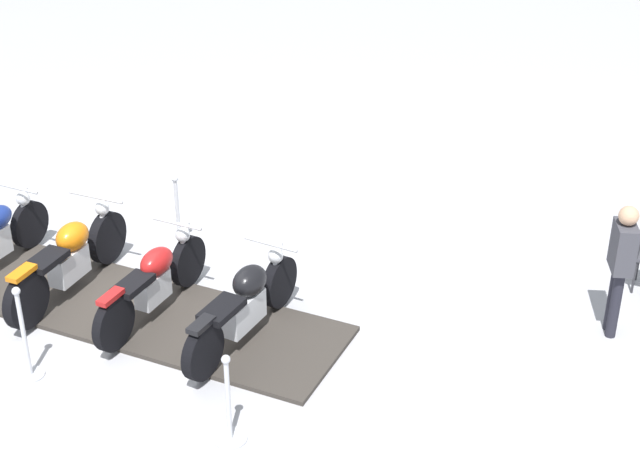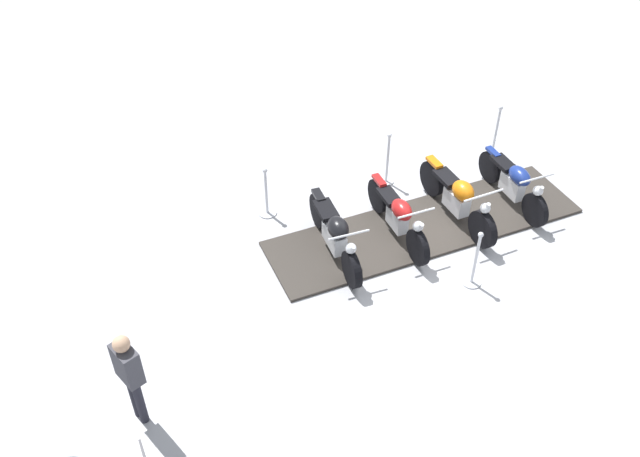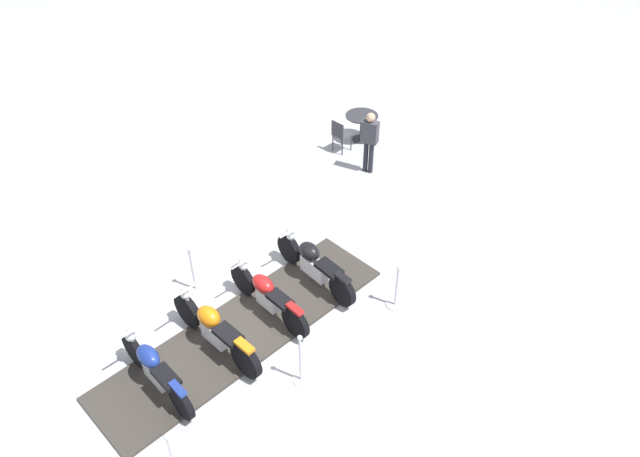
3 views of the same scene
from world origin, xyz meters
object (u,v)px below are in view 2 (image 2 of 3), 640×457
at_px(motorcycle_maroon, 398,216).
at_px(stanchion_right_mid, 474,267).
at_px(motorcycle_navy, 514,183).
at_px(motorcycle_black, 335,234).
at_px(stanchion_left_rear, 495,140).
at_px(bystander_person, 129,372).
at_px(motorcycle_copper, 458,198).
at_px(stanchion_left_mid, 387,165).
at_px(stanchion_left_front, 267,200).

distance_m(motorcycle_maroon, stanchion_right_mid, 1.60).
bearing_deg(motorcycle_navy, motorcycle_black, -89.25).
distance_m(stanchion_left_rear, bystander_person, 8.71).
bearing_deg(motorcycle_copper, stanchion_left_mid, -160.22).
bearing_deg(stanchion_right_mid, stanchion_left_front, -161.86).
height_order(stanchion_left_rear, bystander_person, bystander_person).
distance_m(motorcycle_black, stanchion_left_rear, 4.53).
relative_size(stanchion_left_rear, stanchion_right_mid, 1.03).
distance_m(motorcycle_maroon, stanchion_left_mid, 1.66).
relative_size(motorcycle_black, motorcycle_navy, 1.07).
bearing_deg(stanchion_right_mid, motorcycle_copper, 137.05).
bearing_deg(stanchion_left_rear, motorcycle_copper, -71.33).
bearing_deg(bystander_person, stanchion_left_front, 28.48).
bearing_deg(motorcycle_copper, stanchion_left_rear, 128.19).
distance_m(motorcycle_maroon, stanchion_left_front, 2.43).
bearing_deg(stanchion_left_front, stanchion_left_mid, 69.03).
distance_m(motorcycle_black, stanchion_left_front, 1.69).
relative_size(motorcycle_black, motorcycle_copper, 0.94).
bearing_deg(stanchion_left_front, motorcycle_maroon, 29.36).
xyz_separation_m(motorcycle_maroon, motorcycle_copper, (0.43, 1.12, 0.02)).
bearing_deg(stanchion_right_mid, bystander_person, -106.68).
relative_size(motorcycle_copper, motorcycle_navy, 1.13).
height_order(motorcycle_navy, stanchion_right_mid, stanchion_right_mid).
relative_size(stanchion_right_mid, stanchion_left_front, 1.08).
distance_m(motorcycle_copper, stanchion_right_mid, 1.61).
height_order(motorcycle_black, bystander_person, bystander_person).
bearing_deg(motorcycle_copper, stanchion_left_front, -118.20).
height_order(motorcycle_copper, bystander_person, bystander_person).
distance_m(motorcycle_navy, stanchion_left_mid, 2.37).
height_order(motorcycle_maroon, stanchion_left_mid, stanchion_left_mid).
distance_m(stanchion_left_rear, stanchion_left_mid, 2.46).
bearing_deg(stanchion_left_mid, stanchion_left_rear, 69.03).
distance_m(motorcycle_black, stanchion_left_mid, 2.37).
distance_m(motorcycle_copper, stanchion_left_mid, 1.66).
bearing_deg(motorcycle_maroon, motorcycle_black, -88.90).
relative_size(motorcycle_maroon, stanchion_left_front, 2.01).
relative_size(motorcycle_maroon, motorcycle_copper, 0.92).
bearing_deg(stanchion_left_mid, motorcycle_copper, 0.26).
relative_size(motorcycle_navy, stanchion_left_rear, 1.73).
bearing_deg(motorcycle_navy, motorcycle_maroon, -89.30).
xyz_separation_m(stanchion_left_front, bystander_person, (2.12, -4.09, 0.66)).
bearing_deg(motorcycle_copper, motorcycle_black, -91.38).
height_order(motorcycle_black, motorcycle_navy, motorcycle_navy).
xyz_separation_m(motorcycle_maroon, stanchion_left_front, (-2.11, -1.19, -0.19)).
relative_size(motorcycle_copper, stanchion_right_mid, 2.02).
height_order(stanchion_left_rear, stanchion_left_mid, stanchion_left_rear).
bearing_deg(motorcycle_black, stanchion_left_mid, 134.27).
distance_m(motorcycle_maroon, motorcycle_copper, 1.20).
relative_size(motorcycle_maroon, stanchion_left_rear, 1.81).
xyz_separation_m(motorcycle_navy, bystander_person, (-0.85, -7.51, 0.46)).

